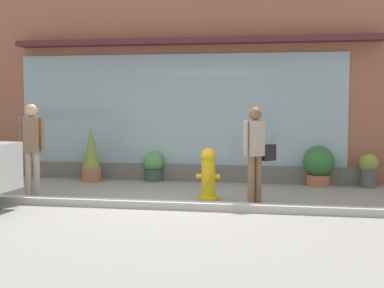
{
  "coord_description": "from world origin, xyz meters",
  "views": [
    {
      "loc": [
        2.16,
        -8.96,
        1.75
      ],
      "look_at": [
        0.31,
        1.2,
        0.95
      ],
      "focal_mm": 52.37,
      "sensor_mm": 36.0,
      "label": 1
    }
  ],
  "objects_px": {
    "fire_hydrant": "(208,174)",
    "pedestrian_passerby": "(32,143)",
    "potted_plant_low_front": "(91,155)",
    "potted_plant_near_hydrant": "(319,165)",
    "potted_plant_window_right": "(369,168)",
    "pedestrian_with_handbag": "(256,148)",
    "potted_plant_window_left": "(154,166)"
  },
  "relations": [
    {
      "from": "pedestrian_passerby",
      "to": "potted_plant_low_front",
      "type": "height_order",
      "value": "pedestrian_passerby"
    },
    {
      "from": "pedestrian_passerby",
      "to": "potted_plant_low_front",
      "type": "xyz_separation_m",
      "value": [
        0.29,
        2.18,
        -0.42
      ]
    },
    {
      "from": "fire_hydrant",
      "to": "potted_plant_window_left",
      "type": "distance_m",
      "value": 2.63
    },
    {
      "from": "potted_plant_window_right",
      "to": "fire_hydrant",
      "type": "bearing_deg",
      "value": -146.12
    },
    {
      "from": "fire_hydrant",
      "to": "potted_plant_low_front",
      "type": "height_order",
      "value": "potted_plant_low_front"
    },
    {
      "from": "potted_plant_window_right",
      "to": "potted_plant_window_left",
      "type": "bearing_deg",
      "value": 178.18
    },
    {
      "from": "fire_hydrant",
      "to": "pedestrian_passerby",
      "type": "bearing_deg",
      "value": -173.19
    },
    {
      "from": "pedestrian_passerby",
      "to": "potted_plant_near_hydrant",
      "type": "height_order",
      "value": "pedestrian_passerby"
    },
    {
      "from": "pedestrian_with_handbag",
      "to": "potted_plant_low_front",
      "type": "distance_m",
      "value": 4.18
    },
    {
      "from": "pedestrian_passerby",
      "to": "potted_plant_window_left",
      "type": "distance_m",
      "value": 3.05
    },
    {
      "from": "pedestrian_with_handbag",
      "to": "potted_plant_window_right",
      "type": "distance_m",
      "value": 3.05
    },
    {
      "from": "pedestrian_with_handbag",
      "to": "potted_plant_window_right",
      "type": "height_order",
      "value": "pedestrian_with_handbag"
    },
    {
      "from": "potted_plant_low_front",
      "to": "fire_hydrant",
      "type": "bearing_deg",
      "value": -32.44
    },
    {
      "from": "potted_plant_window_right",
      "to": "potted_plant_near_hydrant",
      "type": "distance_m",
      "value": 0.98
    },
    {
      "from": "fire_hydrant",
      "to": "potted_plant_window_right",
      "type": "relative_size",
      "value": 1.33
    },
    {
      "from": "potted_plant_window_left",
      "to": "potted_plant_low_front",
      "type": "distance_m",
      "value": 1.37
    },
    {
      "from": "pedestrian_passerby",
      "to": "potted_plant_window_left",
      "type": "xyz_separation_m",
      "value": [
        1.61,
        2.51,
        -0.66
      ]
    },
    {
      "from": "fire_hydrant",
      "to": "potted_plant_window_left",
      "type": "bearing_deg",
      "value": 125.66
    },
    {
      "from": "pedestrian_with_handbag",
      "to": "potted_plant_window_left",
      "type": "height_order",
      "value": "pedestrian_with_handbag"
    },
    {
      "from": "fire_hydrant",
      "to": "potted_plant_low_front",
      "type": "bearing_deg",
      "value": 147.56
    },
    {
      "from": "potted_plant_low_front",
      "to": "potted_plant_near_hydrant",
      "type": "relative_size",
      "value": 1.45
    },
    {
      "from": "potted_plant_low_front",
      "to": "pedestrian_passerby",
      "type": "bearing_deg",
      "value": -97.66
    },
    {
      "from": "pedestrian_passerby",
      "to": "potted_plant_near_hydrant",
      "type": "bearing_deg",
      "value": 13.17
    },
    {
      "from": "pedestrian_with_handbag",
      "to": "pedestrian_passerby",
      "type": "xyz_separation_m",
      "value": [
        -3.98,
        -0.25,
        0.04
      ]
    },
    {
      "from": "fire_hydrant",
      "to": "pedestrian_passerby",
      "type": "xyz_separation_m",
      "value": [
        -3.14,
        -0.37,
        0.53
      ]
    },
    {
      "from": "fire_hydrant",
      "to": "potted_plant_near_hydrant",
      "type": "relative_size",
      "value": 1.13
    },
    {
      "from": "potted_plant_window_left",
      "to": "potted_plant_near_hydrant",
      "type": "relative_size",
      "value": 0.79
    },
    {
      "from": "potted_plant_window_left",
      "to": "potted_plant_low_front",
      "type": "height_order",
      "value": "potted_plant_low_front"
    },
    {
      "from": "fire_hydrant",
      "to": "potted_plant_low_front",
      "type": "xyz_separation_m",
      "value": [
        -2.84,
        1.81,
        0.11
      ]
    },
    {
      "from": "pedestrian_passerby",
      "to": "potted_plant_window_right",
      "type": "relative_size",
      "value": 2.44
    },
    {
      "from": "pedestrian_with_handbag",
      "to": "potted_plant_near_hydrant",
      "type": "height_order",
      "value": "pedestrian_with_handbag"
    },
    {
      "from": "pedestrian_with_handbag",
      "to": "potted_plant_window_right",
      "type": "xyz_separation_m",
      "value": [
        2.12,
        2.11,
        -0.56
      ]
    }
  ]
}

